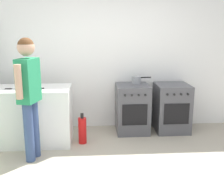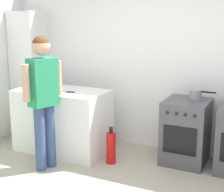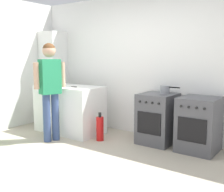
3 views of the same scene
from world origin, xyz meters
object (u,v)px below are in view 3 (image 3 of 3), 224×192
oven_right (199,124)px  knife_bread (60,86)px  fire_extinguisher (100,128)px  oven_left (157,118)px  person (50,83)px  larder_cabinet (54,77)px  knife_paring (72,87)px  pot (165,89)px

oven_right → knife_bread: bearing=-170.0°
knife_bread → fire_extinguisher: size_ratio=0.70×
oven_left → oven_right: size_ratio=1.00×
person → larder_cabinet: (-1.10, 1.08, -0.02)m
fire_extinguisher → larder_cabinet: (-1.78, 0.58, 0.78)m
oven_left → knife_paring: knife_paring is taller
oven_right → knife_paring: knife_paring is taller
oven_right → fire_extinguisher: 1.66m
oven_right → knife_bread: (-2.58, -0.46, 0.48)m
oven_left → fire_extinguisher: bearing=-151.2°
knife_bread → larder_cabinet: (-0.78, 0.56, 0.10)m
fire_extinguisher → larder_cabinet: bearing=162.0°
oven_right → fire_extinguisher: oven_right is taller
person → fire_extinguisher: person is taller
fire_extinguisher → larder_cabinet: 2.03m
oven_left → person: (-1.55, -0.98, 0.59)m
oven_right → pot: bearing=171.0°
oven_left → knife_paring: bearing=-163.1°
pot → knife_paring: pot is taller
pot → knife_paring: 1.70m
pot → knife_paring: (-1.61, -0.57, -0.01)m
pot → fire_extinguisher: size_ratio=0.68×
pot → person: person is taller
fire_extinguisher → larder_cabinet: larder_cabinet is taller
oven_left → oven_right: 0.71m
oven_right → knife_bread: knife_bread is taller
oven_left → pot: pot is taller
oven_left → oven_right: same height
knife_paring → larder_cabinet: larder_cabinet is taller
person → oven_left: bearing=32.3°
person → knife_bread: bearing=121.5°
person → fire_extinguisher: (0.68, 0.50, -0.80)m
person → fire_extinguisher: 1.17m
knife_bread → oven_left: bearing=13.7°
knife_paring → oven_left: bearing=16.9°
knife_bread → larder_cabinet: larder_cabinet is taller
knife_bread → fire_extinguisher: (1.00, -0.02, -0.69)m
pot → knife_bread: size_ratio=0.97×
knife_paring → oven_right: bearing=11.7°
oven_right → larder_cabinet: 3.41m
knife_bread → knife_paring: same height
oven_left → fire_extinguisher: (-0.87, -0.48, -0.21)m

